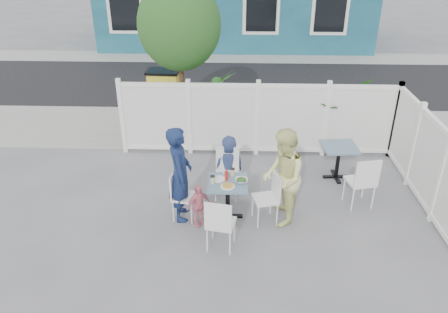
{
  "coord_description": "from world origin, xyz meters",
  "views": [
    {
      "loc": [
        -0.3,
        -6.23,
        4.39
      ],
      "look_at": [
        -0.54,
        0.37,
        0.96
      ],
      "focal_mm": 35.0,
      "sensor_mm": 36.0,
      "label": 1
    }
  ],
  "objects_px": {
    "chair_right": "(270,194)",
    "chair_near": "(220,221)",
    "chair_left": "(180,192)",
    "woman": "(283,178)",
    "utility_cabinet": "(165,99)",
    "man": "(180,174)",
    "boy": "(229,164)",
    "toddler": "(198,205)",
    "spare_table": "(339,153)",
    "chair_back": "(227,169)",
    "main_table": "(228,190)"
  },
  "relations": [
    {
      "from": "main_table",
      "to": "boy",
      "type": "relative_size",
      "value": 0.64
    },
    {
      "from": "chair_left",
      "to": "woman",
      "type": "distance_m",
      "value": 1.72
    },
    {
      "from": "spare_table",
      "to": "man",
      "type": "relative_size",
      "value": 0.42
    },
    {
      "from": "man",
      "to": "toddler",
      "type": "bearing_deg",
      "value": -133.44
    },
    {
      "from": "spare_table",
      "to": "chair_near",
      "type": "relative_size",
      "value": 0.78
    },
    {
      "from": "spare_table",
      "to": "utility_cabinet",
      "type": "bearing_deg",
      "value": 145.63
    },
    {
      "from": "boy",
      "to": "toddler",
      "type": "distance_m",
      "value": 1.24
    },
    {
      "from": "chair_back",
      "to": "woman",
      "type": "relative_size",
      "value": 0.56
    },
    {
      "from": "utility_cabinet",
      "to": "boy",
      "type": "bearing_deg",
      "value": -59.33
    },
    {
      "from": "boy",
      "to": "woman",
      "type": "bearing_deg",
      "value": 112.25
    },
    {
      "from": "boy",
      "to": "main_table",
      "type": "bearing_deg",
      "value": 69.43
    },
    {
      "from": "chair_near",
      "to": "toddler",
      "type": "xyz_separation_m",
      "value": [
        -0.38,
        0.64,
        -0.15
      ]
    },
    {
      "from": "utility_cabinet",
      "to": "man",
      "type": "bearing_deg",
      "value": -75.16
    },
    {
      "from": "utility_cabinet",
      "to": "chair_left",
      "type": "relative_size",
      "value": 1.55
    },
    {
      "from": "spare_table",
      "to": "chair_back",
      "type": "xyz_separation_m",
      "value": [
        -2.16,
        -0.7,
        0.0
      ]
    },
    {
      "from": "chair_right",
      "to": "utility_cabinet",
      "type": "bearing_deg",
      "value": 15.74
    },
    {
      "from": "chair_left",
      "to": "chair_right",
      "type": "bearing_deg",
      "value": 98.6
    },
    {
      "from": "chair_near",
      "to": "toddler",
      "type": "distance_m",
      "value": 0.76
    },
    {
      "from": "utility_cabinet",
      "to": "chair_left",
      "type": "bearing_deg",
      "value": -75.29
    },
    {
      "from": "man",
      "to": "boy",
      "type": "bearing_deg",
      "value": -48.16
    },
    {
      "from": "main_table",
      "to": "toddler",
      "type": "bearing_deg",
      "value": -154.15
    },
    {
      "from": "utility_cabinet",
      "to": "chair_left",
      "type": "height_order",
      "value": "utility_cabinet"
    },
    {
      "from": "boy",
      "to": "chair_back",
      "type": "bearing_deg",
      "value": 57.96
    },
    {
      "from": "spare_table",
      "to": "toddler",
      "type": "distance_m",
      "value": 3.09
    },
    {
      "from": "main_table",
      "to": "chair_right",
      "type": "xyz_separation_m",
      "value": [
        0.7,
        -0.06,
        -0.03
      ]
    },
    {
      "from": "chair_left",
      "to": "toddler",
      "type": "relative_size",
      "value": 1.14
    },
    {
      "from": "utility_cabinet",
      "to": "toddler",
      "type": "xyz_separation_m",
      "value": [
        1.2,
        -4.26,
        -0.29
      ]
    },
    {
      "from": "woman",
      "to": "man",
      "type": "bearing_deg",
      "value": -92.14
    },
    {
      "from": "chair_right",
      "to": "chair_near",
      "type": "relative_size",
      "value": 0.97
    },
    {
      "from": "utility_cabinet",
      "to": "chair_right",
      "type": "distance_m",
      "value": 4.73
    },
    {
      "from": "chair_near",
      "to": "woman",
      "type": "height_order",
      "value": "woman"
    },
    {
      "from": "main_table",
      "to": "man",
      "type": "relative_size",
      "value": 0.42
    },
    {
      "from": "spare_table",
      "to": "toddler",
      "type": "xyz_separation_m",
      "value": [
        -2.6,
        -1.66,
        -0.16
      ]
    },
    {
      "from": "spare_table",
      "to": "toddler",
      "type": "height_order",
      "value": "toddler"
    },
    {
      "from": "utility_cabinet",
      "to": "main_table",
      "type": "bearing_deg",
      "value": -64.99
    },
    {
      "from": "chair_left",
      "to": "man",
      "type": "xyz_separation_m",
      "value": [
        0.01,
        0.02,
        0.33
      ]
    },
    {
      "from": "chair_right",
      "to": "chair_near",
      "type": "height_order",
      "value": "chair_near"
    },
    {
      "from": "utility_cabinet",
      "to": "boy",
      "type": "distance_m",
      "value": 3.55
    },
    {
      "from": "chair_left",
      "to": "man",
      "type": "distance_m",
      "value": 0.33
    },
    {
      "from": "spare_table",
      "to": "chair_left",
      "type": "xyz_separation_m",
      "value": [
        -2.92,
        -1.45,
        -0.04
      ]
    },
    {
      "from": "chair_back",
      "to": "toddler",
      "type": "xyz_separation_m",
      "value": [
        -0.44,
        -0.96,
        -0.16
      ]
    },
    {
      "from": "chair_right",
      "to": "chair_near",
      "type": "xyz_separation_m",
      "value": [
        -0.79,
        -0.81,
        0.01
      ]
    },
    {
      "from": "boy",
      "to": "toddler",
      "type": "relative_size",
      "value": 1.45
    },
    {
      "from": "utility_cabinet",
      "to": "man",
      "type": "height_order",
      "value": "man"
    },
    {
      "from": "man",
      "to": "woman",
      "type": "bearing_deg",
      "value": -99.11
    },
    {
      "from": "spare_table",
      "to": "boy",
      "type": "distance_m",
      "value": 2.19
    },
    {
      "from": "chair_near",
      "to": "woman",
      "type": "xyz_separation_m",
      "value": [
        0.99,
        0.81,
        0.3
      ]
    },
    {
      "from": "chair_near",
      "to": "boy",
      "type": "relative_size",
      "value": 0.83
    },
    {
      "from": "chair_right",
      "to": "man",
      "type": "bearing_deg",
      "value": 73.33
    },
    {
      "from": "chair_left",
      "to": "toddler",
      "type": "height_order",
      "value": "chair_left"
    }
  ]
}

